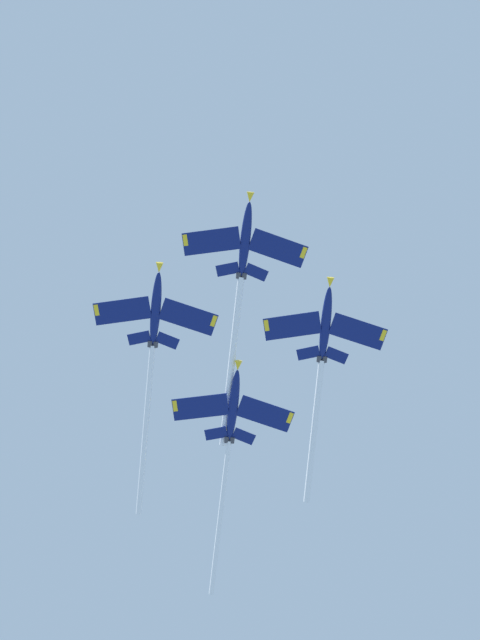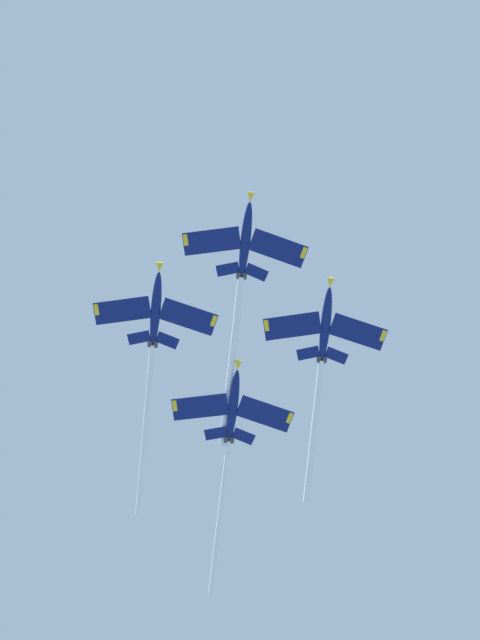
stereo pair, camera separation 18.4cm
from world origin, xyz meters
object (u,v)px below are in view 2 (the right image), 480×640
jet_left_wing (321,363)px  jet_lead (240,292)px  jet_right_wing (152,353)px  jet_slot (229,439)px

jet_left_wing → jet_lead: bearing=2.0°
jet_lead → jet_right_wing: bearing=-72.7°
jet_lead → jet_left_wing: bearing=-178.0°
jet_left_wing → jet_slot: (3.98, -19.00, -2.62)m
jet_right_wing → jet_slot: 18.94m
jet_lead → jet_left_wing: size_ratio=1.12×
jet_slot → jet_right_wing: bearing=10.0°
jet_lead → jet_right_wing: 17.29m
jet_left_wing → jet_slot: jet_left_wing is taller
jet_lead → jet_left_wing: jet_lead is taller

